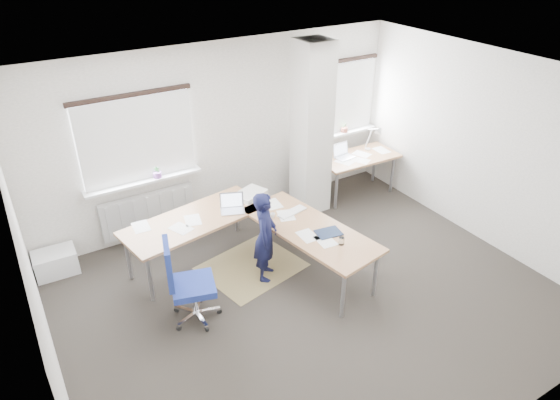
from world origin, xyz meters
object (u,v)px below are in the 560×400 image
desk_main (254,224)px  desk_side (358,158)px  person (265,236)px  task_chair (191,298)px

desk_main → desk_side: size_ratio=1.98×
desk_main → person: bearing=-97.0°
desk_side → task_chair: bearing=-156.5°
task_chair → person: person is taller
desk_side → task_chair: (-3.71, -1.48, -0.37)m
desk_main → desk_side: desk_side is taller
desk_side → person: bearing=-152.6°
desk_side → task_chair: desk_side is taller
desk_main → task_chair: size_ratio=2.48×
desk_side → person: (-2.52, -1.22, -0.04)m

